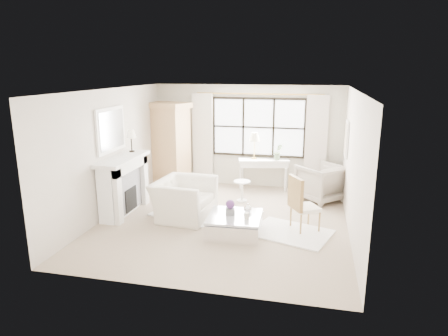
% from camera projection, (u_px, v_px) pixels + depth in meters
% --- Properties ---
extents(floor, '(5.50, 5.50, 0.00)m').
position_uv_depth(floor, '(224.00, 221.00, 8.36)').
color(floor, tan).
rests_on(floor, ground).
extents(ceiling, '(5.50, 5.50, 0.00)m').
position_uv_depth(ceiling, '(224.00, 90.00, 7.71)').
color(ceiling, silver).
rests_on(ceiling, ground).
extents(wall_back, '(5.00, 0.00, 5.00)m').
position_uv_depth(wall_back, '(247.00, 136.00, 10.64)').
color(wall_back, beige).
rests_on(wall_back, ground).
extents(wall_front, '(5.00, 0.00, 5.00)m').
position_uv_depth(wall_front, '(179.00, 201.00, 5.43)').
color(wall_front, white).
rests_on(wall_front, ground).
extents(wall_left, '(0.00, 5.50, 5.50)m').
position_uv_depth(wall_left, '(111.00, 152.00, 8.58)').
color(wall_left, beige).
rests_on(wall_left, ground).
extents(wall_right, '(0.00, 5.50, 5.50)m').
position_uv_depth(wall_right, '(354.00, 165.00, 7.49)').
color(wall_right, beige).
rests_on(wall_right, ground).
extents(window_pane, '(2.40, 0.02, 1.50)m').
position_uv_depth(window_pane, '(258.00, 127.00, 10.49)').
color(window_pane, white).
rests_on(window_pane, wall_back).
extents(window_frame, '(2.50, 0.04, 1.50)m').
position_uv_depth(window_frame, '(258.00, 127.00, 10.48)').
color(window_frame, black).
rests_on(window_frame, wall_back).
extents(curtain_rod, '(3.30, 0.04, 0.04)m').
position_uv_depth(curtain_rod, '(259.00, 94.00, 10.22)').
color(curtain_rod, '#BC8E41').
rests_on(curtain_rod, wall_back).
extents(curtain_left, '(0.55, 0.10, 2.47)m').
position_uv_depth(curtain_left, '(203.00, 139.00, 10.83)').
color(curtain_left, silver).
rests_on(curtain_left, ground).
extents(curtain_right, '(0.55, 0.10, 2.47)m').
position_uv_depth(curtain_right, '(316.00, 144.00, 10.18)').
color(curtain_right, beige).
rests_on(curtain_right, ground).
extents(fireplace, '(0.58, 1.66, 1.26)m').
position_uv_depth(fireplace, '(123.00, 184.00, 8.70)').
color(fireplace, white).
rests_on(fireplace, ground).
extents(mirror_frame, '(0.05, 1.15, 0.95)m').
position_uv_depth(mirror_frame, '(111.00, 130.00, 8.45)').
color(mirror_frame, white).
rests_on(mirror_frame, wall_left).
extents(mirror_glass, '(0.02, 1.00, 0.80)m').
position_uv_depth(mirror_glass, '(112.00, 130.00, 8.45)').
color(mirror_glass, '#B6BBC2').
rests_on(mirror_glass, wall_left).
extents(art_frame, '(0.04, 0.62, 0.82)m').
position_uv_depth(art_frame, '(347.00, 139.00, 9.06)').
color(art_frame, white).
rests_on(art_frame, wall_right).
extents(art_canvas, '(0.01, 0.52, 0.72)m').
position_uv_depth(art_canvas, '(346.00, 139.00, 9.06)').
color(art_canvas, '#C2B096').
rests_on(art_canvas, wall_right).
extents(mantel_lamp, '(0.22, 0.22, 0.51)m').
position_uv_depth(mantel_lamp, '(131.00, 135.00, 8.98)').
color(mantel_lamp, black).
rests_on(mantel_lamp, fireplace).
extents(armoire, '(1.30, 1.06, 2.24)m').
position_uv_depth(armoire, '(169.00, 144.00, 10.72)').
color(armoire, tan).
rests_on(armoire, floor).
extents(console_table, '(1.37, 0.74, 0.80)m').
position_uv_depth(console_table, '(263.00, 174.00, 10.53)').
color(console_table, white).
rests_on(console_table, floor).
extents(console_lamp, '(0.28, 0.28, 0.69)m').
position_uv_depth(console_lamp, '(254.00, 138.00, 10.35)').
color(console_lamp, '#A58439').
rests_on(console_lamp, console_table).
extents(orchid_plant, '(0.27, 0.24, 0.42)m').
position_uv_depth(orchid_plant, '(278.00, 152.00, 10.31)').
color(orchid_plant, '#5E764F').
rests_on(orchid_plant, console_table).
extents(side_table, '(0.40, 0.40, 0.51)m').
position_uv_depth(side_table, '(242.00, 188.00, 9.52)').
color(side_table, white).
rests_on(side_table, floor).
extents(rug_left, '(1.86, 1.55, 0.03)m').
position_uv_depth(rug_left, '(192.00, 213.00, 8.75)').
color(rug_left, white).
rests_on(rug_left, floor).
extents(rug_right, '(1.72, 1.49, 0.03)m').
position_uv_depth(rug_right, '(291.00, 233.00, 7.73)').
color(rug_right, white).
rests_on(rug_right, floor).
extents(club_armchair, '(1.23, 1.37, 0.82)m').
position_uv_depth(club_armchair, '(184.00, 199.00, 8.47)').
color(club_armchair, white).
rests_on(club_armchair, floor).
extents(wingback_chair, '(1.35, 1.35, 0.88)m').
position_uv_depth(wingback_chair, '(321.00, 183.00, 9.58)').
color(wingback_chair, '#A59A8B').
rests_on(wingback_chair, floor).
extents(french_chair, '(0.66, 0.66, 1.08)m').
position_uv_depth(french_chair, '(304.00, 215.00, 7.82)').
color(french_chair, '#AE8549').
rests_on(french_chair, floor).
extents(coffee_table, '(1.05, 1.05, 0.38)m').
position_uv_depth(coffee_table, '(235.00, 225.00, 7.66)').
color(coffee_table, white).
rests_on(coffee_table, floor).
extents(planter_box, '(0.20, 0.20, 0.12)m').
position_uv_depth(planter_box, '(230.00, 212.00, 7.64)').
color(planter_box, slate).
rests_on(planter_box, coffee_table).
extents(planter_flowers, '(0.17, 0.17, 0.17)m').
position_uv_depth(planter_flowers, '(230.00, 204.00, 7.60)').
color(planter_flowers, '#5A2D71').
rests_on(planter_flowers, planter_box).
extents(pillar_candle, '(0.09, 0.09, 0.12)m').
position_uv_depth(pillar_candle, '(247.00, 216.00, 7.43)').
color(pillar_candle, beige).
rests_on(pillar_candle, coffee_table).
extents(coffee_vase, '(0.19, 0.19, 0.17)m').
position_uv_depth(coffee_vase, '(248.00, 208.00, 7.78)').
color(coffee_vase, white).
rests_on(coffee_vase, coffee_table).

